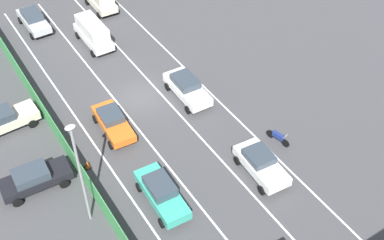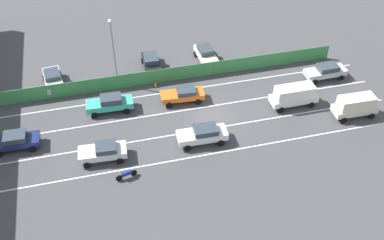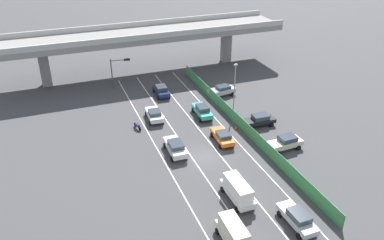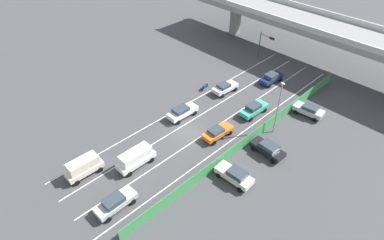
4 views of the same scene
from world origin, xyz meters
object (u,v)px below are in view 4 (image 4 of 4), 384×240
at_px(traffic_cone, 246,138).
at_px(car_sedan_white, 182,112).
at_px(car_taxi_teal, 254,109).
at_px(parked_sedan_cream, 235,175).
at_px(car_hatchback_white, 225,87).
at_px(parked_sedan_dark, 268,148).
at_px(traffic_light, 265,42).
at_px(car_van_cream, 84,166).
at_px(street_lamp, 279,104).
at_px(car_van_white, 136,157).
at_px(parked_wagon_silver, 309,110).
at_px(car_taxi_orange, 218,132).
at_px(car_sedan_silver, 115,202).
at_px(car_sedan_navy, 271,78).
at_px(motorcycle, 205,87).

bearing_deg(traffic_cone, car_sedan_white, -164.26).
bearing_deg(car_taxi_teal, parked_sedan_cream, -62.18).
relative_size(car_hatchback_white, parked_sedan_dark, 0.97).
xyz_separation_m(car_hatchback_white, traffic_light, (-2.22, 13.05, 2.75)).
relative_size(car_taxi_teal, car_van_cream, 1.07).
bearing_deg(street_lamp, traffic_light, 130.32).
bearing_deg(car_hatchback_white, car_van_white, -81.13).
xyz_separation_m(car_taxi_teal, parked_wagon_silver, (5.70, 5.47, -0.00)).
bearing_deg(car_sedan_white, car_hatchback_white, 89.85).
distance_m(car_taxi_orange, parked_wagon_silver, 14.31).
relative_size(car_van_white, car_sedan_silver, 1.05).
bearing_deg(street_lamp, parked_sedan_dark, -64.89).
height_order(car_sedan_white, traffic_light, traffic_light).
relative_size(car_sedan_navy, parked_sedan_dark, 0.98).
height_order(car_taxi_orange, motorcycle, car_taxi_orange).
relative_size(car_van_white, car_taxi_orange, 1.07).
bearing_deg(car_sedan_silver, traffic_cone, 81.09).
bearing_deg(parked_sedan_dark, car_van_white, -127.40).
bearing_deg(motorcycle, car_taxi_teal, 1.62).
height_order(car_sedan_silver, traffic_cone, car_sedan_silver).
height_order(car_sedan_white, parked_sedan_cream, parked_sedan_cream).
relative_size(car_sedan_navy, traffic_cone, 7.08).
bearing_deg(car_taxi_teal, parked_wagon_silver, 43.83).
bearing_deg(traffic_cone, car_taxi_teal, 118.22).
xyz_separation_m(car_sedan_navy, car_van_white, (-0.33, -27.48, 0.38)).
height_order(car_taxi_orange, car_sedan_silver, car_sedan_silver).
distance_m(parked_sedan_cream, street_lamp, 11.36).
relative_size(car_hatchback_white, parked_sedan_cream, 0.95).
bearing_deg(car_sedan_navy, car_taxi_orange, -79.59).
height_order(car_van_white, parked_sedan_dark, car_van_white).
bearing_deg(traffic_light, car_taxi_teal, -58.11).
relative_size(car_sedan_white, car_taxi_orange, 1.03).
xyz_separation_m(car_sedan_white, traffic_light, (-2.19, 22.31, 2.70)).
bearing_deg(motorcycle, traffic_cone, -21.65).
relative_size(car_sedan_navy, street_lamp, 0.57).
xyz_separation_m(car_van_white, car_taxi_orange, (3.38, 10.85, -0.42)).
height_order(car_sedan_navy, parked_sedan_cream, parked_sedan_cream).
xyz_separation_m(car_sedan_silver, traffic_cone, (2.91, 18.55, -0.62)).
bearing_deg(car_taxi_orange, parked_sedan_dark, 18.11).
bearing_deg(parked_wagon_silver, car_sedan_navy, 158.14).
relative_size(parked_wagon_silver, traffic_cone, 7.03).
bearing_deg(traffic_light, parked_sedan_cream, -59.90).
distance_m(car_van_cream, traffic_light, 38.15).
relative_size(car_taxi_orange, street_lamp, 0.58).
height_order(parked_sedan_cream, traffic_light, traffic_light).
distance_m(motorcycle, traffic_cone, 13.35).
bearing_deg(traffic_cone, traffic_light, 120.94).
relative_size(car_sedan_white, car_van_white, 0.97).
distance_m(car_sedan_silver, motorcycle, 25.32).
height_order(car_hatchback_white, car_van_cream, car_van_cream).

